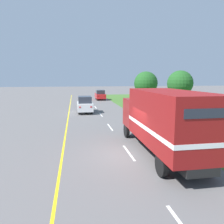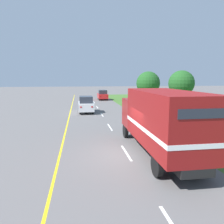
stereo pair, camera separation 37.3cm
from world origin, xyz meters
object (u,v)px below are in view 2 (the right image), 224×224
object	(u,v)px
horse_trailer_truck	(160,119)
roadside_tree_far	(148,83)
lead_car_white	(86,104)
lead_car_red_ahead	(103,95)
highway_sign	(187,106)
delineator_post	(179,131)
roadside_tree_near	(181,83)
roadside_tree_mid	(180,88)

from	to	relation	value
horse_trailer_truck	roadside_tree_far	size ratio (longest dim) A/B	1.60
lead_car_white	lead_car_red_ahead	distance (m)	15.99
lead_car_white	roadside_tree_far	size ratio (longest dim) A/B	0.75
horse_trailer_truck	roadside_tree_far	distance (m)	27.83
highway_sign	delineator_post	xyz separation A→B (m)	(-2.17, -3.25, -1.30)
roadside_tree_near	delineator_post	size ratio (longest dim) A/B	5.30
delineator_post	roadside_tree_mid	bearing A→B (deg)	64.23
lead_car_red_ahead	highway_sign	bearing A→B (deg)	-79.62
lead_car_red_ahead	highway_sign	distance (m)	25.31
lead_car_red_ahead	roadside_tree_mid	world-z (taller)	roadside_tree_mid
roadside_tree_near	highway_sign	bearing A→B (deg)	-110.87
roadside_tree_near	roadside_tree_mid	bearing A→B (deg)	64.59
delineator_post	lead_car_white	bearing A→B (deg)	115.87
highway_sign	delineator_post	distance (m)	4.12
roadside_tree_near	delineator_post	world-z (taller)	roadside_tree_near
horse_trailer_truck	roadside_tree_far	world-z (taller)	roadside_tree_far
lead_car_red_ahead	roadside_tree_near	size ratio (longest dim) A/B	0.81
horse_trailer_truck	lead_car_white	bearing A→B (deg)	102.56
roadside_tree_mid	roadside_tree_near	bearing A→B (deg)	-115.41
lead_car_red_ahead	roadside_tree_far	xyz separation A→B (m)	(7.68, -4.53, 2.30)
highway_sign	roadside_tree_far	world-z (taller)	roadside_tree_far
highway_sign	roadside_tree_near	world-z (taller)	roadside_tree_near
highway_sign	roadside_tree_far	bearing A→B (deg)	81.29
lead_car_white	delineator_post	world-z (taller)	lead_car_white
lead_car_red_ahead	roadside_tree_near	bearing A→B (deg)	-71.06
highway_sign	roadside_tree_mid	world-z (taller)	roadside_tree_mid
roadside_tree_mid	roadside_tree_far	size ratio (longest dim) A/B	0.81
lead_car_white	lead_car_red_ahead	size ratio (longest dim) A/B	0.99
roadside_tree_mid	delineator_post	distance (m)	16.16
lead_car_white	roadside_tree_mid	world-z (taller)	roadside_tree_mid
lead_car_red_ahead	delineator_post	world-z (taller)	lead_car_red_ahead
highway_sign	roadside_tree_mid	bearing A→B (deg)	66.78
horse_trailer_truck	highway_sign	distance (m)	7.92
roadside_tree_far	highway_sign	bearing A→B (deg)	-98.71
lead_car_white	lead_car_red_ahead	xyz separation A→B (m)	(3.71, 15.55, -0.04)
roadside_tree_mid	delineator_post	bearing A→B (deg)	-115.77
roadside_tree_near	roadside_tree_far	size ratio (longest dim) A/B	0.94
roadside_tree_far	lead_car_red_ahead	bearing A→B (deg)	149.43
horse_trailer_truck	lead_car_red_ahead	bearing A→B (deg)	89.58
horse_trailer_truck	roadside_tree_mid	world-z (taller)	roadside_tree_mid
lead_car_white	lead_car_red_ahead	bearing A→B (deg)	76.57
highway_sign	delineator_post	bearing A→B (deg)	-123.72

